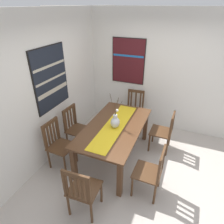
% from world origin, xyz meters
% --- Properties ---
extents(ground_plane, '(6.40, 6.40, 0.03)m').
position_xyz_m(ground_plane, '(0.00, 0.00, -0.01)').
color(ground_plane, '#B2A89E').
extents(wall_back, '(6.40, 0.12, 2.70)m').
position_xyz_m(wall_back, '(0.00, 1.86, 1.35)').
color(wall_back, silver).
rests_on(wall_back, ground_plane).
extents(wall_side, '(0.12, 6.40, 2.70)m').
position_xyz_m(wall_side, '(1.86, 0.00, 1.35)').
color(wall_side, silver).
rests_on(wall_side, ground_plane).
extents(dining_table, '(1.79, 0.99, 0.74)m').
position_xyz_m(dining_table, '(0.27, 0.62, 0.64)').
color(dining_table, '#51331E').
rests_on(dining_table, ground_plane).
extents(table_runner, '(1.65, 0.36, 0.01)m').
position_xyz_m(table_runner, '(0.27, 0.62, 0.75)').
color(table_runner, gold).
rests_on(table_runner, dining_table).
extents(centerpiece_vase, '(0.19, 0.23, 0.64)m').
position_xyz_m(centerpiece_vase, '(0.24, 0.59, 0.86)').
color(centerpiece_vase, silver).
rests_on(centerpiece_vase, dining_table).
extents(chair_0, '(0.44, 0.44, 0.91)m').
position_xyz_m(chair_0, '(-1.02, 0.58, 0.48)').
color(chair_0, '#4C301C').
rests_on(chair_0, ground_plane).
extents(chair_1, '(0.44, 0.44, 0.93)m').
position_xyz_m(chair_1, '(1.51, 0.60, 0.47)').
color(chair_1, '#4C301C').
rests_on(chair_1, ground_plane).
extents(chair_2, '(0.44, 0.44, 0.93)m').
position_xyz_m(chair_2, '(-0.30, 1.50, 0.48)').
color(chair_2, '#4C301C').
rests_on(chair_2, ground_plane).
extents(chair_3, '(0.44, 0.44, 0.92)m').
position_xyz_m(chair_3, '(0.29, 1.49, 0.48)').
color(chair_3, '#4C301C').
rests_on(chair_3, ground_plane).
extents(chair_4, '(0.43, 0.43, 0.87)m').
position_xyz_m(chair_4, '(0.88, -0.22, 0.46)').
color(chair_4, '#4C301C').
rests_on(chair_4, ground_plane).
extents(chair_5, '(0.43, 0.43, 0.90)m').
position_xyz_m(chair_5, '(-0.31, -0.23, 0.47)').
color(chair_5, '#4C301C').
rests_on(chair_5, ground_plane).
extents(painting_on_back_wall, '(0.89, 0.05, 1.13)m').
position_xyz_m(painting_on_back_wall, '(0.12, 1.79, 1.56)').
color(painting_on_back_wall, black).
extents(painting_on_side_wall, '(0.05, 0.79, 1.05)m').
position_xyz_m(painting_on_side_wall, '(1.79, 0.88, 1.56)').
color(painting_on_side_wall, black).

